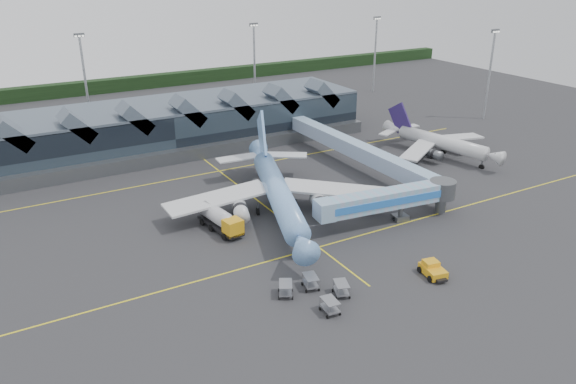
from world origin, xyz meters
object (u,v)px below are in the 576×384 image
main_airliner (277,190)px  pushback_tug (433,270)px  jet_bridge (396,198)px  fuel_truck (219,218)px  regional_jet (438,141)px

main_airliner → pushback_tug: main_airliner is taller
jet_bridge → fuel_truck: (-25.21, 10.94, -1.95)m
regional_jet → jet_bridge: (-28.44, -20.57, 0.76)m
fuel_truck → pushback_tug: fuel_truck is taller
fuel_truck → pushback_tug: size_ratio=2.28×
fuel_truck → regional_jet: bearing=1.7°
regional_jet → jet_bridge: regional_jet is taller
jet_bridge → fuel_truck: 27.55m
main_airliner → fuel_truck: 10.93m
main_airliner → jet_bridge: (14.53, -12.11, -0.12)m
regional_jet → fuel_truck: (-53.65, -9.63, -1.19)m
fuel_truck → pushback_tug: 32.35m
main_airliner → regional_jet: 43.81m
main_airliner → pushback_tug: bearing=-54.8°
fuel_truck → pushback_tug: (18.83, -26.29, -1.08)m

